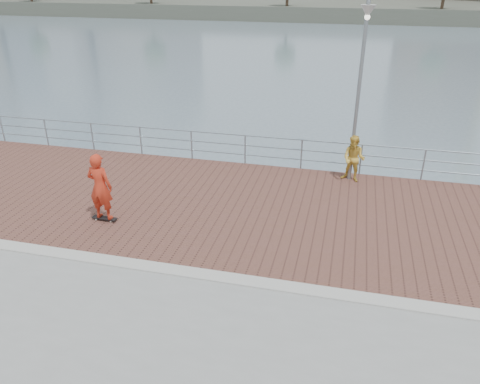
% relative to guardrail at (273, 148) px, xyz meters
% --- Properties ---
extents(water, '(400.00, 400.00, 0.00)m').
position_rel_guardrail_xyz_m(water, '(-0.00, -7.00, -2.69)').
color(water, slate).
rests_on(water, ground).
extents(brick_lane, '(40.00, 6.80, 0.02)m').
position_rel_guardrail_xyz_m(brick_lane, '(-0.00, -3.40, -0.68)').
color(brick_lane, brown).
rests_on(brick_lane, seawall).
extents(curb, '(40.00, 0.40, 0.06)m').
position_rel_guardrail_xyz_m(curb, '(-0.00, -7.00, -0.66)').
color(curb, '#B7B5AD').
rests_on(curb, seawall).
extents(guardrail, '(39.06, 0.06, 1.13)m').
position_rel_guardrail_xyz_m(guardrail, '(0.00, 0.00, 0.00)').
color(guardrail, '#8C9EA8').
rests_on(guardrail, brick_lane).
extents(street_lamp, '(0.43, 1.26, 5.94)m').
position_rel_guardrail_xyz_m(street_lamp, '(2.75, -0.93, 3.53)').
color(street_lamp, gray).
rests_on(street_lamp, brick_lane).
extents(skateboard, '(0.73, 0.21, 0.08)m').
position_rel_guardrail_xyz_m(skateboard, '(-3.95, -5.14, -0.61)').
color(skateboard, black).
rests_on(skateboard, brick_lane).
extents(skateboarder, '(0.73, 0.49, 1.94)m').
position_rel_guardrail_xyz_m(skateboarder, '(-3.95, -5.14, 0.38)').
color(skateboarder, red).
rests_on(skateboarder, skateboard).
extents(bystander, '(0.91, 0.80, 1.58)m').
position_rel_guardrail_xyz_m(bystander, '(2.83, -0.65, 0.12)').
color(bystander, gold).
rests_on(bystander, brick_lane).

